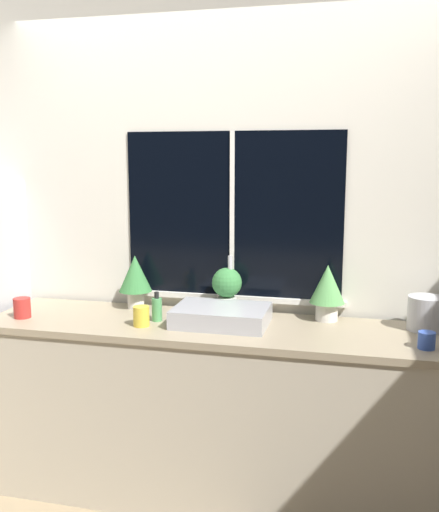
# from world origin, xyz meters

# --- Properties ---
(wall_back) EXTENTS (8.00, 0.09, 2.70)m
(wall_back) POSITION_xyz_m (0.00, 0.64, 1.35)
(wall_back) COLOR silver
(wall_back) RESTS_ON ground_plane
(counter) EXTENTS (2.39, 0.59, 0.92)m
(counter) POSITION_xyz_m (0.00, 0.28, 0.46)
(counter) COLOR #B2A893
(counter) RESTS_ON ground_plane
(sink) EXTENTS (0.47, 0.38, 0.32)m
(sink) POSITION_xyz_m (0.01, 0.30, 0.97)
(sink) COLOR #ADADB2
(sink) RESTS_ON counter
(potted_plant_left) EXTENTS (0.18, 0.18, 0.30)m
(potted_plant_left) POSITION_xyz_m (-0.52, 0.50, 1.10)
(potted_plant_left) COLOR silver
(potted_plant_left) RESTS_ON counter
(potted_plant_center) EXTENTS (0.16, 0.16, 0.25)m
(potted_plant_center) POSITION_xyz_m (-0.01, 0.50, 1.07)
(potted_plant_center) COLOR silver
(potted_plant_center) RESTS_ON counter
(potted_plant_right) EXTENTS (0.18, 0.18, 0.29)m
(potted_plant_right) POSITION_xyz_m (0.52, 0.50, 1.09)
(potted_plant_right) COLOR silver
(potted_plant_right) RESTS_ON counter
(soap_bottle) EXTENTS (0.05, 0.05, 0.15)m
(soap_bottle) POSITION_xyz_m (-0.32, 0.28, 0.99)
(soap_bottle) COLOR #519E5B
(soap_bottle) RESTS_ON counter
(mug_red) EXTENTS (0.09, 0.09, 0.10)m
(mug_red) POSITION_xyz_m (-1.03, 0.17, 0.97)
(mug_red) COLOR #B72D28
(mug_red) RESTS_ON counter
(mug_blue) EXTENTS (0.07, 0.07, 0.08)m
(mug_blue) POSITION_xyz_m (0.97, 0.15, 0.96)
(mug_blue) COLOR #3351AD
(mug_blue) RESTS_ON counter
(mug_yellow) EXTENTS (0.08, 0.08, 0.10)m
(mug_yellow) POSITION_xyz_m (-0.37, 0.18, 0.97)
(mug_yellow) COLOR gold
(mug_yellow) RESTS_ON counter
(kettle) EXTENTS (0.17, 0.17, 0.18)m
(kettle) POSITION_xyz_m (1.00, 0.44, 1.01)
(kettle) COLOR #B2B2B7
(kettle) RESTS_ON counter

